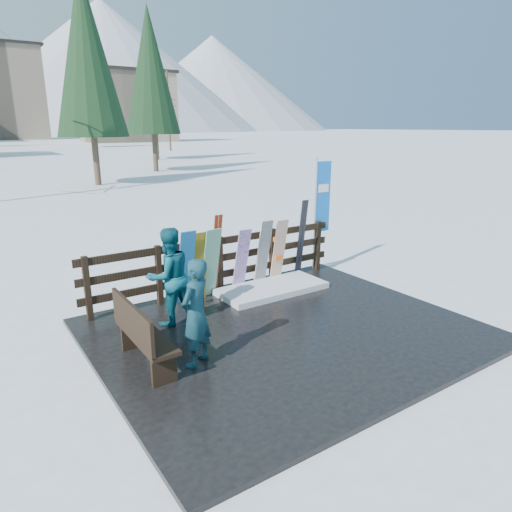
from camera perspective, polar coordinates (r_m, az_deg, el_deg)
ground at (r=7.74m, az=3.74°, el=-9.65°), size 700.00×700.00×0.00m
deck at (r=7.72m, az=3.74°, el=-9.38°), size 6.00×5.00×0.08m
fence at (r=9.19m, az=-4.54°, el=-0.52°), size 5.60×0.10×1.15m
snow_patch at (r=9.35m, az=2.02°, el=-4.07°), size 2.23×1.00×0.12m
bench at (r=6.57m, az=-14.22°, el=-9.28°), size 0.41×1.50×0.97m
snowboard_0 at (r=8.62m, az=-8.74°, el=-1.37°), size 0.30×0.37×1.44m
snowboard_1 at (r=8.85m, az=-5.66°, el=-0.90°), size 0.32×0.37×1.41m
snowboard_2 at (r=8.75m, az=-7.08°, el=-1.31°), size 0.30×0.21×1.36m
snowboard_3 at (r=9.20m, az=-1.82°, el=-0.48°), size 0.28×0.35×1.32m
snowboard_4 at (r=9.46m, az=0.90°, el=0.35°), size 0.28×0.33×1.43m
snowboard_5 at (r=9.69m, az=2.87°, el=0.60°), size 0.29×0.28×1.39m
ski_pair_a at (r=8.94m, az=-5.05°, el=0.10°), size 0.16×0.33×1.65m
ski_pair_b at (r=10.10m, az=5.67°, el=2.19°), size 0.17×0.23×1.74m
rental_flag at (r=10.57m, az=8.13°, el=6.79°), size 0.45×0.04×2.60m
person_front at (r=6.39m, az=-7.56°, el=-7.06°), size 0.68×0.61×1.55m
person_back at (r=7.77m, az=-10.81°, el=-2.54°), size 0.87×0.71×1.67m
trees at (r=55.57m, az=-27.31°, el=16.89°), size 42.16×68.80×12.93m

